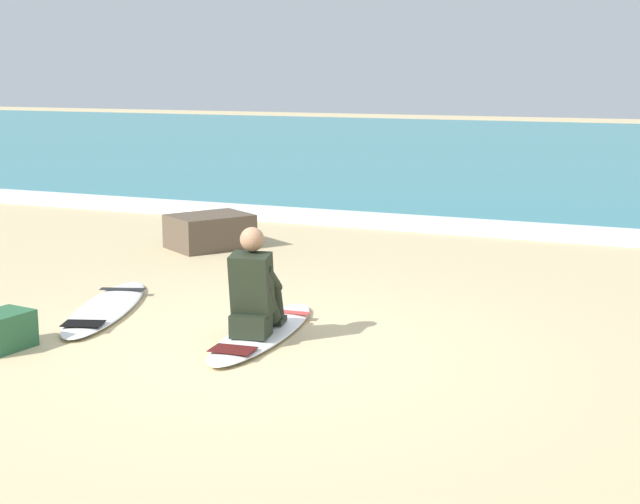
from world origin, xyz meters
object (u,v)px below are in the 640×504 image
object	(u,v)px
shoreline_rock	(210,231)
beach_bag	(2,331)
surfboard_spare_near	(106,308)
surfboard_main	(263,332)
surfer_seated	(255,292)

from	to	relation	value
shoreline_rock	beach_bag	world-z (taller)	shoreline_rock
shoreline_rock	surfboard_spare_near	bearing A→B (deg)	-78.22
surfboard_main	beach_bag	world-z (taller)	beach_bag
surfboard_main	surfer_seated	world-z (taller)	surfer_seated
beach_bag	surfer_seated	bearing A→B (deg)	29.67
surfboard_main	surfboard_spare_near	size ratio (longest dim) A/B	0.94
surfboard_main	surfer_seated	distance (m)	0.43
shoreline_rock	surfer_seated	bearing A→B (deg)	-55.25
surfboard_main	surfboard_spare_near	world-z (taller)	same
surfboard_main	beach_bag	xyz separation A→B (m)	(-1.86, -1.22, 0.12)
surfboard_spare_near	beach_bag	xyz separation A→B (m)	(-0.05, -1.39, 0.12)
surfboard_spare_near	shoreline_rock	xyz separation A→B (m)	(-0.68, 3.27, 0.19)
surfboard_main	surfer_seated	size ratio (longest dim) A/B	2.27
surfboard_main	beach_bag	bearing A→B (deg)	-146.79
surfer_seated	beach_bag	distance (m)	2.17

